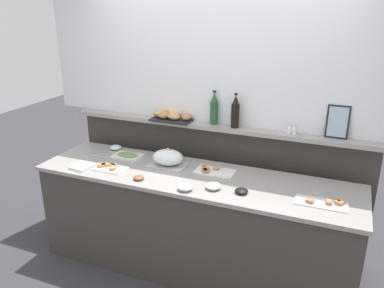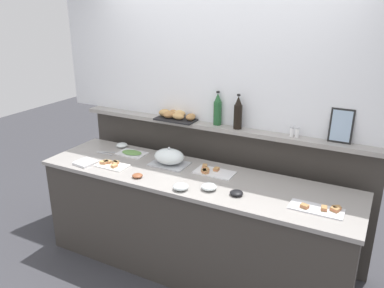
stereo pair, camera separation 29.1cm
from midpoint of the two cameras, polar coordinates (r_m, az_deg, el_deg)
name	(u,v)px [view 2 (the right image)]	position (r m, az deg, el deg)	size (l,w,h in m)	color
ground_plane	(219,235)	(4.28, 5.92, -13.07)	(12.00, 12.00, 0.00)	#38383D
buffet_counter	(193,223)	(3.56, 2.47, -11.49)	(2.80, 0.74, 0.93)	#3D3833
back_ledge_unit	(218,180)	(3.91, 5.97, -5.33)	(2.93, 0.22, 1.25)	#3D3833
upper_wall_panel	(222,50)	(3.59, 6.86, 13.48)	(3.53, 0.08, 1.35)	white
sandwich_platter_side	(212,172)	(3.41, 5.42, -4.07)	(0.35, 0.19, 0.04)	white
sandwich_platter_front	(112,164)	(3.58, -9.42, -3.01)	(0.29, 0.17, 0.04)	white
sandwich_platter_rear	(319,209)	(3.00, 20.73, -8.90)	(0.38, 0.16, 0.04)	silver
cold_cuts_platter	(132,153)	(3.83, -6.65, -1.37)	(0.28, 0.19, 0.02)	white
serving_cloche	(169,157)	(3.53, -1.00, -1.97)	(0.34, 0.24, 0.17)	#B7BABF
glass_bowl_large	(181,187)	(3.09, 1.05, -6.35)	(0.12, 0.12, 0.05)	silver
glass_bowl_medium	(209,187)	(3.10, 5.20, -6.34)	(0.12, 0.12, 0.05)	silver
glass_bowl_small	(122,145)	(4.02, -8.19, -0.21)	(0.12, 0.12, 0.05)	silver
condiment_bowl_red	(236,193)	(3.05, 9.26, -7.13)	(0.10, 0.10, 0.04)	black
condiment_bowl_teal	(137,176)	(3.31, -5.50, -4.67)	(0.09, 0.09, 0.03)	brown
serving_tongs	(105,153)	(3.89, -10.54, -1.30)	(0.19, 0.08, 0.01)	#B7BABF
napkin_stack	(86,163)	(3.67, -13.12, -2.71)	(0.17, 0.17, 0.02)	white
wine_bottle_dark	(238,113)	(3.52, 9.11, 4.42)	(0.08, 0.08, 0.32)	black
wine_bottle_green	(218,110)	(3.61, 6.11, 4.97)	(0.08, 0.08, 0.32)	#23562D
salt_shaker	(292,132)	(3.44, 16.76, 1.70)	(0.03, 0.03, 0.09)	white
pepper_shaker	(297,132)	(3.43, 17.47, 1.59)	(0.03, 0.03, 0.09)	white
bread_basket	(177,115)	(3.81, -0.07, 4.23)	(0.41, 0.28, 0.08)	black
framed_picture	(341,126)	(3.40, 23.30, 2.42)	(0.18, 0.05, 0.28)	black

